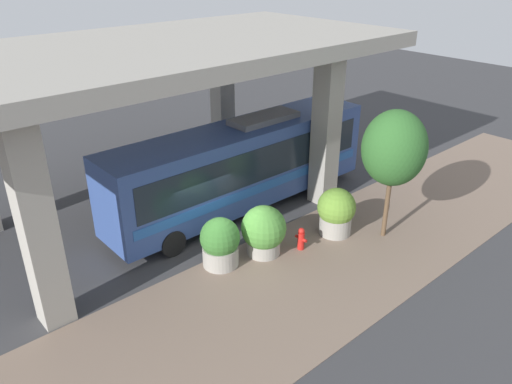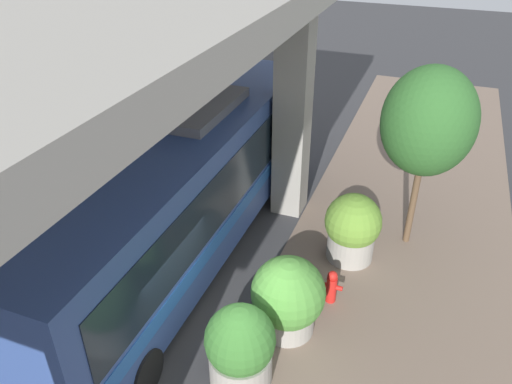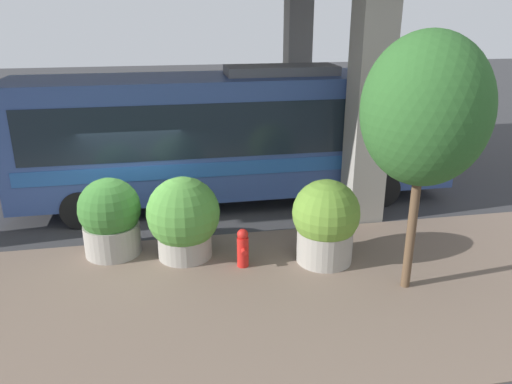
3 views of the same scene
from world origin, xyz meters
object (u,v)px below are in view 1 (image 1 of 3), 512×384
at_px(fire_hydrant, 301,239).
at_px(planter_middle, 264,231).
at_px(planter_back, 336,212).
at_px(bus, 242,163).
at_px(planter_front, 220,243).
at_px(street_tree_near, 394,148).

xyz_separation_m(fire_hydrant, planter_middle, (0.72, 1.22, 0.48)).
bearing_deg(planter_back, planter_middle, 75.40).
relative_size(bus, planter_back, 6.38).
height_order(planter_front, street_tree_near, street_tree_near).
distance_m(bus, fire_hydrant, 4.32).
height_order(bus, planter_middle, bus).
distance_m(planter_front, planter_back, 4.83).
height_order(bus, street_tree_near, street_tree_near).
bearing_deg(street_tree_near, planter_back, 43.60).
bearing_deg(bus, planter_middle, 151.97).
relative_size(bus, planter_middle, 6.45).
bearing_deg(bus, street_tree_near, -154.22).
bearing_deg(bus, planter_front, 129.81).
bearing_deg(fire_hydrant, planter_middle, 59.52).
height_order(planter_middle, street_tree_near, street_tree_near).
xyz_separation_m(fire_hydrant, street_tree_near, (-1.44, -3.12, 3.17)).
distance_m(bus, planter_front, 4.52).
relative_size(planter_back, street_tree_near, 0.38).
distance_m(planter_front, street_tree_near, 7.06).
height_order(fire_hydrant, street_tree_near, street_tree_near).
relative_size(planter_front, planter_middle, 0.96).
relative_size(bus, planter_front, 6.70).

